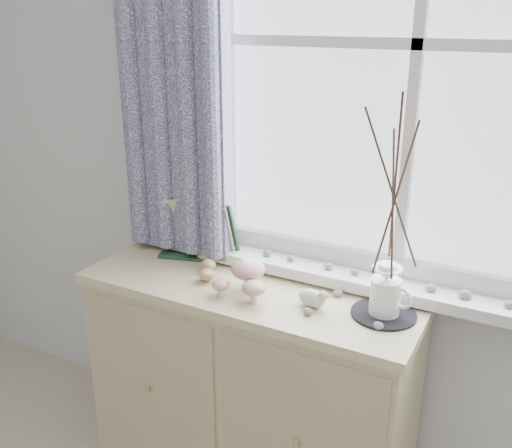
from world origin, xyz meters
name	(u,v)px	position (x,y,z in m)	size (l,w,h in m)	color
sideboard	(250,387)	(-0.15, 1.75, 0.43)	(1.20, 0.45, 0.85)	beige
botanical_book	(194,229)	(-0.44, 1.84, 0.97)	(0.35, 0.13, 0.25)	#1E3E27
toadstool_cluster	(246,276)	(-0.13, 1.69, 0.91)	(0.19, 0.17, 0.11)	white
wooden_eggs	(208,270)	(-0.31, 1.74, 0.88)	(0.09, 0.11, 0.07)	tan
songbird_figurine	(312,297)	(0.10, 1.71, 0.88)	(0.13, 0.06, 0.07)	silver
crocheted_doily	(384,314)	(0.32, 1.77, 0.85)	(0.20, 0.20, 0.01)	black
twig_pitcher	(395,190)	(0.32, 1.77, 1.26)	(0.33, 0.33, 0.71)	white
sideboard_pebbles	(332,302)	(0.15, 1.75, 0.86)	(0.33, 0.23, 0.02)	gray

